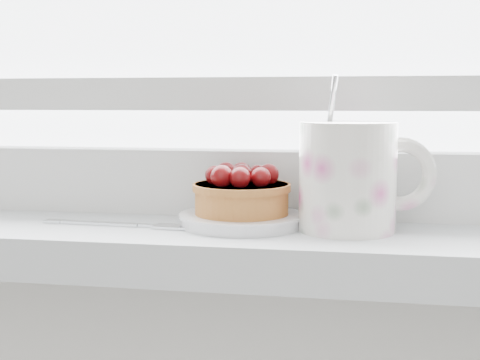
% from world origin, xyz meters
% --- Properties ---
extents(saucer, '(0.12, 0.12, 0.01)m').
position_xyz_m(saucer, '(-0.02, 1.90, 0.95)').
color(saucer, silver).
rests_on(saucer, windowsill).
extents(raspberry_tart, '(0.10, 0.10, 0.05)m').
position_xyz_m(raspberry_tart, '(-0.02, 1.90, 0.97)').
color(raspberry_tart, '#985621').
rests_on(raspberry_tart, saucer).
extents(floral_mug, '(0.14, 0.11, 0.15)m').
position_xyz_m(floral_mug, '(0.08, 1.89, 0.99)').
color(floral_mug, silver).
rests_on(floral_mug, windowsill).
extents(fork, '(0.17, 0.03, 0.00)m').
position_xyz_m(fork, '(-0.14, 1.88, 0.94)').
color(fork, silver).
rests_on(fork, windowsill).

